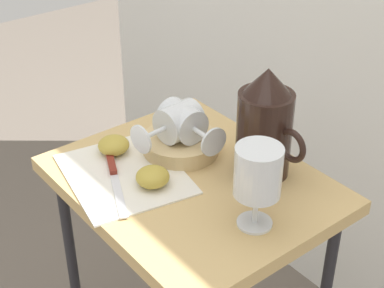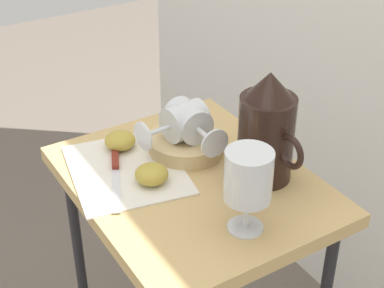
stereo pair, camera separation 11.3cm
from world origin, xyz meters
name	(u,v)px [view 2 (the right image)]	position (x,y,z in m)	size (l,w,h in m)	color
table	(192,211)	(0.00, 0.00, 0.64)	(0.53, 0.43, 0.72)	tan
linen_napkin	(126,169)	(-0.09, -0.10, 0.73)	(0.26, 0.22, 0.00)	silver
basket_tray	(186,144)	(-0.09, 0.04, 0.74)	(0.16, 0.16, 0.04)	tan
pitcher	(266,137)	(0.07, 0.12, 0.82)	(0.16, 0.11, 0.23)	black
wine_glass_upright	(249,180)	(0.18, 0.00, 0.83)	(0.08, 0.08, 0.16)	silver
wine_glass_tipped_near	(189,121)	(-0.09, 0.05, 0.80)	(0.15, 0.08, 0.07)	silver
wine_glass_tipped_far	(183,121)	(-0.09, 0.04, 0.80)	(0.08, 0.15, 0.08)	silver
apple_half_left	(120,140)	(-0.17, -0.07, 0.75)	(0.07, 0.07, 0.04)	#B29938
apple_half_right	(152,174)	(-0.03, -0.08, 0.75)	(0.07, 0.07, 0.04)	#B29938
knife	(116,167)	(-0.10, -0.12, 0.73)	(0.21, 0.11, 0.01)	silver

